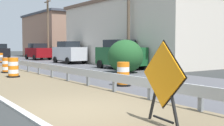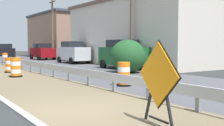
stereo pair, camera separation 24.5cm
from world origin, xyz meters
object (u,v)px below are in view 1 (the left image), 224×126
(car_trailing_near_lane, at_px, (69,52))
(utility_pole_mid, at_px, (48,27))
(traffic_barrel_close, at_px, (13,68))
(car_distant_a, at_px, (38,52))
(traffic_barrel_farther, at_px, (0,59))
(traffic_barrel_nearest, at_px, (123,75))
(utility_pole_near, at_px, (128,19))
(traffic_barrel_mid, at_px, (7,66))
(car_mid_far_lane, at_px, (120,54))
(warning_sign_diamond, at_px, (163,78))

(car_trailing_near_lane, distance_m, utility_pole_mid, 8.36)
(traffic_barrel_close, distance_m, car_trailing_near_lane, 12.39)
(car_trailing_near_lane, bearing_deg, traffic_barrel_close, -40.16)
(car_distant_a, bearing_deg, traffic_barrel_farther, -52.53)
(traffic_barrel_nearest, relative_size, utility_pole_near, 0.15)
(traffic_barrel_farther, distance_m, car_trailing_near_lane, 7.00)
(traffic_barrel_mid, xyz_separation_m, car_distant_a, (7.66, 15.14, 0.57))
(utility_pole_near, bearing_deg, traffic_barrel_close, -173.68)
(traffic_barrel_mid, height_order, car_mid_far_lane, car_mid_far_lane)
(traffic_barrel_close, relative_size, car_mid_far_lane, 0.26)
(traffic_barrel_close, relative_size, utility_pole_near, 0.15)
(warning_sign_diamond, relative_size, traffic_barrel_mid, 1.97)
(traffic_barrel_close, bearing_deg, warning_sign_diamond, -89.93)
(car_mid_far_lane, bearing_deg, utility_pole_near, 77.88)
(traffic_barrel_nearest, height_order, car_distant_a, car_distant_a)
(car_mid_far_lane, relative_size, utility_pole_mid, 0.55)
(warning_sign_diamond, distance_m, traffic_barrel_nearest, 6.17)
(utility_pole_near, height_order, utility_pole_mid, utility_pole_mid)
(warning_sign_diamond, height_order, car_mid_far_lane, car_mid_far_lane)
(traffic_barrel_nearest, bearing_deg, car_mid_far_lane, 54.51)
(warning_sign_diamond, relative_size, car_distant_a, 0.46)
(car_distant_a, distance_m, utility_pole_near, 17.25)
(utility_pole_near, bearing_deg, warning_sign_diamond, -125.05)
(warning_sign_diamond, distance_m, utility_pole_near, 15.54)
(car_trailing_near_lane, xyz_separation_m, utility_pole_mid, (1.01, 7.79, 2.85))
(utility_pole_near, bearing_deg, traffic_barrel_farther, 115.87)
(warning_sign_diamond, height_order, utility_pole_near, utility_pole_near)
(warning_sign_diamond, bearing_deg, car_trailing_near_lane, -103.45)
(traffic_barrel_close, relative_size, car_trailing_near_lane, 0.25)
(traffic_barrel_close, height_order, traffic_barrel_farther, traffic_barrel_close)
(utility_pole_near, bearing_deg, car_distant_a, 92.59)
(traffic_barrel_nearest, height_order, utility_pole_mid, utility_pole_mid)
(traffic_barrel_farther, xyz_separation_m, car_distant_a, (5.44, 4.21, 0.56))
(warning_sign_diamond, relative_size, utility_pole_mid, 0.25)
(traffic_barrel_close, xyz_separation_m, car_distant_a, (8.03, 17.99, 0.51))
(traffic_barrel_close, relative_size, utility_pole_mid, 0.14)
(car_mid_far_lane, relative_size, car_distant_a, 1.00)
(traffic_barrel_nearest, xyz_separation_m, traffic_barrel_close, (-2.96, 6.17, 0.02))
(traffic_barrel_farther, height_order, utility_pole_mid, utility_pole_mid)
(warning_sign_diamond, relative_size, traffic_barrel_close, 1.76)
(car_mid_far_lane, height_order, car_distant_a, car_mid_far_lane)
(car_distant_a, height_order, utility_pole_mid, utility_pole_mid)
(car_mid_far_lane, height_order, utility_pole_mid, utility_pole_mid)
(traffic_barrel_nearest, distance_m, utility_pole_near, 9.78)
(car_distant_a, xyz_separation_m, utility_pole_mid, (1.01, -0.78, 2.92))
(warning_sign_diamond, relative_size, car_trailing_near_lane, 0.44)
(traffic_barrel_mid, relative_size, traffic_barrel_farther, 0.97)
(warning_sign_diamond, height_order, traffic_barrel_nearest, warning_sign_diamond)
(traffic_barrel_farther, bearing_deg, car_trailing_near_lane, -38.74)
(traffic_barrel_farther, distance_m, car_distant_a, 6.90)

